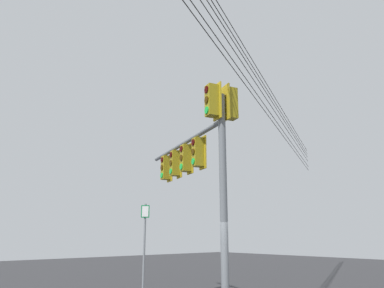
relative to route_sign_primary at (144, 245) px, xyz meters
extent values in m
cylinder|color=slate|center=(0.07, -3.52, 1.13)|extent=(0.20, 0.20, 6.00)
cylinder|color=slate|center=(0.89, -0.82, 3.36)|extent=(1.79, 5.44, 0.14)
cube|color=olive|center=(-0.22, -3.43, 3.91)|extent=(0.37, 0.37, 0.90)
cube|color=#B29319|center=(-0.06, -3.48, 3.91)|extent=(0.17, 0.43, 1.04)
cylinder|color=#360503|center=(-0.38, -3.38, 4.21)|extent=(0.09, 0.20, 0.20)
cylinder|color=#3C2703|center=(-0.38, -3.38, 3.91)|extent=(0.09, 0.20, 0.20)
cylinder|color=green|center=(-0.38, -3.38, 3.61)|extent=(0.09, 0.20, 0.20)
cube|color=olive|center=(0.35, -3.61, 3.91)|extent=(0.37, 0.37, 0.90)
cube|color=#B29319|center=(0.19, -3.56, 3.91)|extent=(0.17, 0.43, 1.04)
cylinder|color=#360503|center=(0.51, -3.66, 4.21)|extent=(0.09, 0.20, 0.20)
cylinder|color=#3C2703|center=(0.51, -3.66, 3.91)|extent=(0.09, 0.20, 0.20)
cylinder|color=green|center=(0.51, -3.66, 3.61)|extent=(0.09, 0.20, 0.20)
cube|color=olive|center=(0.53, -2.02, 2.81)|extent=(0.38, 0.38, 0.90)
cube|color=#B29319|center=(0.69, -2.07, 2.81)|extent=(0.17, 0.43, 1.04)
cylinder|color=#360503|center=(0.37, -1.97, 3.11)|extent=(0.09, 0.20, 0.20)
cylinder|color=#3C2703|center=(0.37, -1.97, 2.81)|extent=(0.09, 0.20, 0.20)
cylinder|color=green|center=(0.37, -1.97, 2.51)|extent=(0.09, 0.20, 0.20)
cube|color=olive|center=(0.81, -1.09, 2.81)|extent=(0.37, 0.37, 0.90)
cube|color=#B29319|center=(0.97, -1.14, 2.81)|extent=(0.16, 0.43, 1.04)
cylinder|color=#360503|center=(0.65, -1.05, 3.11)|extent=(0.08, 0.20, 0.20)
cylinder|color=#3C2703|center=(0.65, -1.05, 2.81)|extent=(0.08, 0.20, 0.20)
cylinder|color=green|center=(0.65, -1.05, 2.51)|extent=(0.08, 0.20, 0.20)
cube|color=olive|center=(1.09, -0.16, 2.81)|extent=(0.38, 0.38, 0.90)
cube|color=#B29319|center=(1.26, -0.22, 2.81)|extent=(0.17, 0.43, 1.04)
cylinder|color=#360503|center=(0.94, -0.11, 3.11)|extent=(0.09, 0.20, 0.20)
cylinder|color=#3C2703|center=(0.94, -0.11, 2.81)|extent=(0.09, 0.20, 0.20)
cylinder|color=green|center=(0.94, -0.11, 2.51)|extent=(0.09, 0.20, 0.20)
cube|color=olive|center=(1.38, 0.76, 2.81)|extent=(0.36, 0.36, 0.90)
cube|color=#B29319|center=(1.54, 0.72, 2.81)|extent=(0.15, 0.44, 1.04)
cylinder|color=#360503|center=(1.22, 0.80, 3.11)|extent=(0.08, 0.20, 0.20)
cylinder|color=#3C2703|center=(1.22, 0.80, 2.81)|extent=(0.08, 0.20, 0.20)
cylinder|color=green|center=(1.22, 0.80, 2.51)|extent=(0.08, 0.20, 0.20)
cylinder|color=slate|center=(0.01, 0.01, -0.27)|extent=(0.07, 0.07, 3.19)
cube|color=#0C7238|center=(-0.02, -0.03, 1.07)|extent=(0.24, 0.18, 0.40)
cube|color=white|center=(-0.03, -0.04, 1.07)|extent=(0.18, 0.13, 0.34)
cylinder|color=black|center=(1.52, -2.86, 5.45)|extent=(31.96, 14.45, 0.77)
cylinder|color=black|center=(1.52, -2.86, 5.73)|extent=(31.96, 14.45, 0.77)
cylinder|color=black|center=(1.52, -2.86, 6.15)|extent=(31.96, 14.45, 0.77)
cylinder|color=black|center=(1.52, -2.86, 6.46)|extent=(31.96, 14.45, 0.77)
cylinder|color=black|center=(1.52, -2.86, 6.69)|extent=(31.96, 14.45, 0.77)
cylinder|color=black|center=(1.52, -2.86, 6.96)|extent=(31.96, 14.45, 0.77)
camera|label=1|loc=(-6.73, -10.09, 0.31)|focal=33.68mm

